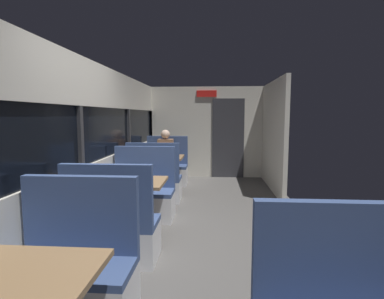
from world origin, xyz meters
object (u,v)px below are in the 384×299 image
dining_table_mid_window (130,188)px  bench_mid_window_facing_end (113,232)px  bench_mid_window_facing_entry (143,197)px  seated_passenger (166,161)px  bench_far_window_facing_end (155,184)px  dining_table_far_window (161,161)px  bench_near_window_facing_entry (74,277)px  bench_far_window_facing_entry (166,170)px  dining_table_near_window (12,292)px

dining_table_mid_window → bench_mid_window_facing_end: (0.00, -0.70, -0.31)m
dining_table_mid_window → bench_mid_window_facing_entry: size_ratio=0.82×
dining_table_mid_window → seated_passenger: (0.00, 2.95, -0.10)m
bench_far_window_facing_end → dining_table_far_window: bearing=90.0°
bench_mid_window_facing_end → seated_passenger: size_ratio=0.87×
bench_mid_window_facing_entry → seated_passenger: size_ratio=0.87×
bench_near_window_facing_entry → seated_passenger: (0.00, 4.58, 0.21)m
bench_mid_window_facing_end → bench_far_window_facing_end: size_ratio=1.00×
dining_table_mid_window → bench_mid_window_facing_entry: 0.77m
dining_table_mid_window → bench_mid_window_facing_entry: bench_mid_window_facing_entry is taller
dining_table_mid_window → bench_far_window_facing_end: size_ratio=0.82×
bench_far_window_facing_entry → dining_table_far_window: bearing=-90.0°
dining_table_near_window → bench_mid_window_facing_end: (0.00, 1.63, -0.31)m
dining_table_mid_window → bench_mid_window_facing_end: bearing=-90.0°
bench_mid_window_facing_end → dining_table_near_window: bearing=-90.0°
bench_near_window_facing_entry → bench_mid_window_facing_end: 0.93m
bench_mid_window_facing_end → bench_far_window_facing_end: 2.33m
bench_far_window_facing_entry → seated_passenger: bearing=-90.0°
bench_near_window_facing_entry → seated_passenger: bearing=90.0°
dining_table_far_window → bench_far_window_facing_end: bearing=-90.0°
dining_table_near_window → dining_table_mid_window: 2.33m
dining_table_near_window → bench_far_window_facing_end: bench_far_window_facing_end is taller
bench_mid_window_facing_end → bench_mid_window_facing_entry: size_ratio=1.00×
bench_mid_window_facing_entry → bench_far_window_facing_end: same height
bench_far_window_facing_end → bench_mid_window_facing_entry: bearing=-90.0°
bench_mid_window_facing_end → seated_passenger: seated_passenger is taller
bench_mid_window_facing_end → bench_mid_window_facing_entry: same height
bench_near_window_facing_entry → seated_passenger: seated_passenger is taller
seated_passenger → bench_near_window_facing_entry: bearing=-90.0°
dining_table_near_window → bench_mid_window_facing_end: bearing=90.0°
bench_far_window_facing_entry → bench_mid_window_facing_end: bearing=-90.0°
bench_far_window_facing_entry → seated_passenger: size_ratio=0.87×
bench_mid_window_facing_entry → bench_far_window_facing_end: (0.00, 0.93, 0.00)m
bench_far_window_facing_entry → bench_mid_window_facing_entry: bearing=-90.0°
dining_table_far_window → seated_passenger: bearing=90.0°
bench_mid_window_facing_entry → seated_passenger: (0.00, 2.26, 0.21)m
dining_table_near_window → bench_mid_window_facing_entry: size_ratio=0.82×
dining_table_far_window → bench_far_window_facing_entry: size_ratio=0.82×
dining_table_mid_window → seated_passenger: 2.96m
dining_table_near_window → seated_passenger: seated_passenger is taller
seated_passenger → dining_table_mid_window: bearing=-90.0°
dining_table_mid_window → seated_passenger: size_ratio=0.71×
dining_table_near_window → bench_mid_window_facing_end: 1.66m
dining_table_near_window → seated_passenger: 5.28m
seated_passenger → bench_far_window_facing_entry: bearing=90.0°
dining_table_mid_window → dining_table_far_window: size_ratio=1.00×
dining_table_far_window → bench_mid_window_facing_end: bearing=-90.0°
bench_far_window_facing_entry → bench_near_window_facing_entry: bearing=-90.0°
bench_near_window_facing_entry → bench_mid_window_facing_end: same height
bench_near_window_facing_entry → seated_passenger: size_ratio=0.87×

